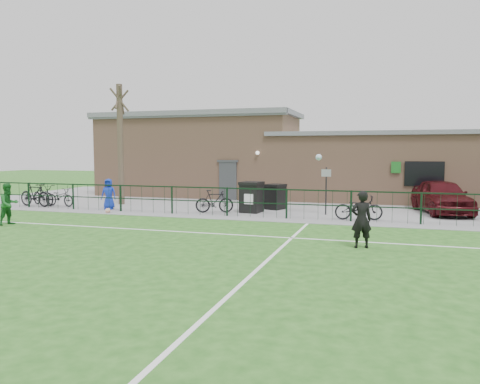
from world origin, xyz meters
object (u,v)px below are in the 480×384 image
(car_maroon, at_px, (442,196))
(outfield_player, at_px, (9,204))
(bicycle_d, at_px, (214,201))
(bicycle_a, at_px, (43,195))
(bicycle_c, at_px, (60,197))
(bicycle_b, at_px, (35,195))
(bicycle_e, at_px, (359,208))
(ball_ground, at_px, (108,211))
(spectator_child, at_px, (109,194))
(bare_tree, at_px, (120,145))
(wheelie_bin_left, at_px, (275,198))
(sign_post, at_px, (326,191))
(wheelie_bin_right, at_px, (252,198))

(car_maroon, relative_size, outfield_player, 2.84)
(bicycle_d, height_order, outfield_player, outfield_player)
(bicycle_a, bearing_deg, bicycle_c, -69.79)
(bicycle_b, relative_size, bicycle_e, 1.06)
(ball_ground, bearing_deg, bicycle_e, 5.72)
(spectator_child, xyz_separation_m, ball_ground, (0.65, -1.09, -0.61))
(bare_tree, relative_size, wheelie_bin_left, 5.59)
(bicycle_b, bearing_deg, bicycle_a, 5.99)
(bicycle_e, distance_m, outfield_player, 13.12)
(sign_post, xyz_separation_m, bicycle_a, (-13.76, -0.69, -0.49))
(sign_post, height_order, bicycle_d, sign_post)
(bicycle_a, xyz_separation_m, bicycle_c, (1.04, -0.06, -0.06))
(bicycle_c, bearing_deg, car_maroon, -71.86)
(bicycle_a, distance_m, bicycle_c, 1.04)
(sign_post, distance_m, bicycle_d, 4.80)
(wheelie_bin_right, height_order, spectator_child, spectator_child)
(wheelie_bin_left, relative_size, car_maroon, 0.25)
(bicycle_e, xyz_separation_m, spectator_child, (-11.19, 0.03, 0.23))
(bicycle_e, height_order, spectator_child, spectator_child)
(bicycle_a, xyz_separation_m, bicycle_b, (-0.02, -0.56, 0.07))
(bicycle_a, height_order, bicycle_c, bicycle_a)
(bicycle_d, bearing_deg, wheelie_bin_left, -68.76)
(bicycle_b, bearing_deg, spectator_child, -80.06)
(wheelie_bin_right, distance_m, spectator_child, 6.65)
(spectator_child, relative_size, ball_ground, 6.41)
(wheelie_bin_right, bearing_deg, car_maroon, 20.69)
(bare_tree, xyz_separation_m, bicycle_d, (5.65, -1.71, -2.48))
(bare_tree, relative_size, bicycle_e, 3.30)
(sign_post, height_order, car_maroon, sign_post)
(sign_post, relative_size, bicycle_d, 1.21)
(bicycle_e, bearing_deg, outfield_player, 102.83)
(bicycle_e, bearing_deg, wheelie_bin_right, 69.06)
(wheelie_bin_right, bearing_deg, sign_post, 8.67)
(car_maroon, height_order, bicycle_e, car_maroon)
(bare_tree, xyz_separation_m, bicycle_c, (-2.37, -1.68, -2.53))
(bicycle_e, xyz_separation_m, ball_ground, (-10.54, -1.06, -0.39))
(wheelie_bin_right, xyz_separation_m, bicycle_c, (-9.53, -0.58, -0.18))
(car_maroon, height_order, bicycle_b, car_maroon)
(sign_post, relative_size, bicycle_b, 1.04)
(bicycle_b, xyz_separation_m, bicycle_c, (1.05, 0.50, -0.13))
(wheelie_bin_left, xyz_separation_m, spectator_child, (-7.33, -2.28, 0.17))
(bicycle_a, relative_size, outfield_player, 1.28)
(wheelie_bin_left, bearing_deg, spectator_child, -141.07)
(bicycle_d, relative_size, outfield_player, 1.08)
(bicycle_c, height_order, ball_ground, bicycle_c)
(wheelie_bin_right, xyz_separation_m, outfield_player, (-7.56, -5.88, 0.11))
(bicycle_a, bearing_deg, spectator_child, -72.17)
(bicycle_d, bearing_deg, outfield_player, 111.17)
(bicycle_a, height_order, bicycle_b, bicycle_b)
(bicycle_b, bearing_deg, bicycle_c, -56.98)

